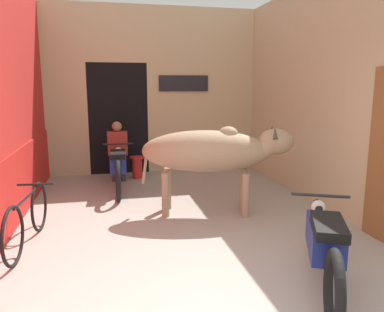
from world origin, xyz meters
name	(u,v)px	position (x,y,z in m)	size (l,w,h in m)	color
wall_left_shopfront	(0,99)	(-2.34, 2.78, 1.71)	(0.25, 5.59, 3.53)	red
wall_back_with_doorway	(138,102)	(-0.32, 5.87, 1.52)	(4.50, 0.93, 3.53)	#C6B289
wall_right_with_door	(326,94)	(2.34, 2.74, 1.75)	(0.22, 5.59, 3.53)	#C6B289
cow	(213,151)	(0.49, 2.63, 0.93)	(2.25, 1.07, 1.32)	tan
motorcycle_near	(324,244)	(0.92, 0.35, 0.44)	(0.93, 1.80, 0.77)	black
motorcycle_far	(118,166)	(-0.83, 4.22, 0.45)	(0.58, 2.03, 0.79)	black
bicycle	(28,219)	(-1.95, 1.97, 0.33)	(0.44, 1.63, 0.66)	black
shopkeeper_seated	(118,149)	(-0.82, 5.02, 0.62)	(0.39, 0.33, 1.18)	#3D3842
plastic_stool	(137,167)	(-0.44, 5.06, 0.24)	(0.29, 0.29, 0.45)	red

